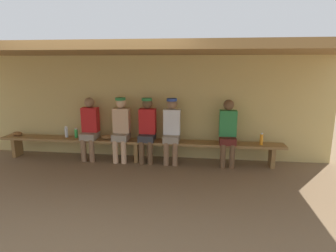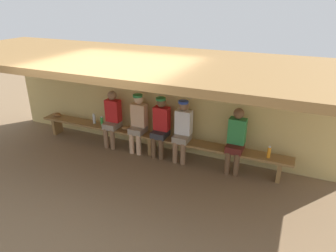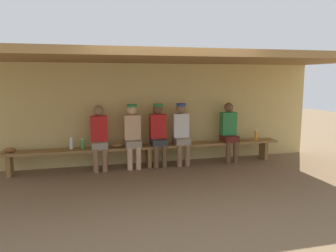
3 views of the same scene
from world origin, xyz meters
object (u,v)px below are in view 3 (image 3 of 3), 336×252
Objects in this scene: baseball_glove_dark_brown at (117,145)px; player_middle at (158,132)px; player_in_white at (99,135)px; player_in_blue at (133,133)px; bench at (148,149)px; baseball_glove_tan at (10,150)px; player_leftmost at (229,130)px; water_bottle_orange at (83,144)px; water_bottle_clear at (71,143)px; player_in_red at (181,131)px; water_bottle_blue at (256,135)px.

player_middle is at bearing -5.08° from baseball_glove_dark_brown.
player_in_white is 0.99× the size of player_in_blue.
baseball_glove_tan is (-2.73, 0.04, 0.12)m from bench.
player_in_white reaches higher than baseball_glove_tan.
player_leftmost is at bearing -4.87° from baseball_glove_dark_brown.
player_in_blue is at bearing -2.44° from water_bottle_orange.
bench is 1.59m from water_bottle_clear.
baseball_glove_tan is at bearing -179.63° from water_bottle_orange.
water_bottle_clear is at bearing 179.00° from player_in_red.
player_in_blue is 1.01× the size of player_leftmost.
player_leftmost is (1.13, -0.00, -0.02)m from player_in_red.
baseball_glove_dark_brown is (-1.39, 0.01, -0.24)m from player_in_red.
player_in_red and player_middle have the same top height.
player_leftmost is 5.48× the size of water_bottle_clear.
water_bottle_orange reaches higher than baseball_glove_tan.
player_in_red is (0.73, 0.00, 0.36)m from bench.
player_in_blue reaches higher than water_bottle_clear.
player_in_blue reaches higher than water_bottle_orange.
baseball_glove_dark_brown is (-2.52, 0.01, -0.22)m from player_leftmost.
player_middle is at bearing 179.98° from player_leftmost.
water_bottle_clear is (-2.31, 0.04, -0.17)m from player_in_red.
player_leftmost is 6.48× the size of water_bottle_orange.
player_in_red reaches higher than water_bottle_clear.
player_leftmost is 5.56× the size of baseball_glove_tan.
baseball_glove_dark_brown is at bearing -3.15° from water_bottle_orange.
player_middle is at bearing -161.69° from baseball_glove_tan.
player_in_blue is 0.40m from baseball_glove_dark_brown.
player_in_blue is (-1.07, 0.00, 0.00)m from player_in_red.
water_bottle_clear is at bearing -160.74° from baseball_glove_tan.
water_bottle_clear is at bearing 178.15° from player_in_blue.
player_in_white is at bearing -4.18° from water_bottle_clear.
player_in_blue is 1.04m from water_bottle_orange.
water_bottle_clear is at bearing 178.72° from player_middle.
player_middle reaches higher than water_bottle_clear.
water_bottle_orange is at bearing 172.52° from player_in_white.
player_in_white is 2.89m from player_leftmost.
baseball_glove_tan is at bearing -179.72° from water_bottle_clear.
player_leftmost is 3.23m from water_bottle_orange.
player_in_blue is at bearing 179.99° from player_leftmost.
water_bottle_blue reaches higher than water_bottle_orange.
player_in_white is at bearing -162.20° from baseball_glove_tan.
bench is at bearing -0.17° from player_in_white.
water_bottle_clear is (-1.25, 0.04, -0.17)m from player_in_blue.
water_bottle_orange is at bearing 178.01° from bench.
player_in_white is 0.38m from water_bottle_orange.
water_bottle_orange is (-0.34, 0.04, -0.17)m from player_in_white.
player_middle is 5.60× the size of baseball_glove_dark_brown.
water_bottle_orange is (-3.22, 0.04, -0.17)m from player_leftmost.
player_in_blue is (0.69, 0.00, 0.02)m from player_in_white.
water_bottle_blue is at bearing -3.57° from player_leftmost.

